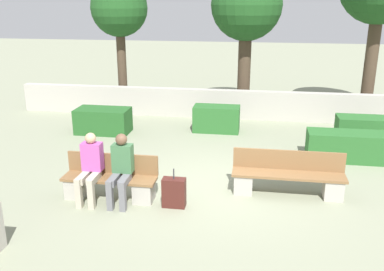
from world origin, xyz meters
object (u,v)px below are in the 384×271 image
at_px(bench_front, 110,182).
at_px(tree_leftmost, 119,10).
at_px(tree_center_left, 246,7).
at_px(bench_left_side, 288,178).
at_px(person_seated_woman, 90,165).
at_px(suitcase, 174,193).
at_px(person_seated_man, 121,166).

xyz_separation_m(bench_front, tree_leftmost, (-1.95, 6.96, 2.98)).
bearing_deg(tree_center_left, tree_leftmost, -176.18).
xyz_separation_m(bench_left_side, person_seated_woman, (-3.71, -0.86, 0.39)).
bearing_deg(person_seated_woman, bench_left_side, 13.07).
bearing_deg(suitcase, bench_left_side, 22.76).
bearing_deg(tree_leftmost, suitcase, -65.56).
distance_m(bench_front, suitcase, 1.29).
relative_size(bench_front, person_seated_man, 1.36).
xyz_separation_m(suitcase, tree_leftmost, (-3.24, 7.13, 3.03)).
bearing_deg(tree_leftmost, person_seated_man, -72.53).
bearing_deg(person_seated_man, tree_center_left, 75.27).
relative_size(tree_leftmost, tree_center_left, 0.93).
bearing_deg(bench_front, person_seated_woman, -156.31).
distance_m(bench_left_side, person_seated_woman, 3.83).
distance_m(person_seated_man, person_seated_woman, 0.60).
xyz_separation_m(suitcase, tree_center_left, (0.94, 7.40, 3.13)).
bearing_deg(bench_front, tree_leftmost, 105.68).
distance_m(bench_left_side, suitcase, 2.28).
relative_size(person_seated_woman, tree_leftmost, 0.30).
bearing_deg(tree_leftmost, bench_front, -74.32).
xyz_separation_m(bench_left_side, person_seated_man, (-3.11, -0.86, 0.40)).
relative_size(person_seated_man, suitcase, 1.76).
bearing_deg(bench_front, tree_center_left, 72.96).
height_order(person_seated_woman, tree_center_left, tree_center_left).
bearing_deg(bench_front, person_seated_man, -26.23).
bearing_deg(person_seated_man, tree_leftmost, 107.47).
relative_size(bench_front, tree_center_left, 0.39).
relative_size(bench_front, bench_left_side, 0.83).
xyz_separation_m(bench_left_side, tree_leftmost, (-5.34, 6.24, 2.97)).
bearing_deg(person_seated_woman, bench_front, 23.69).
bearing_deg(bench_front, suitcase, -7.21).
distance_m(person_seated_woman, tree_leftmost, 7.73).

